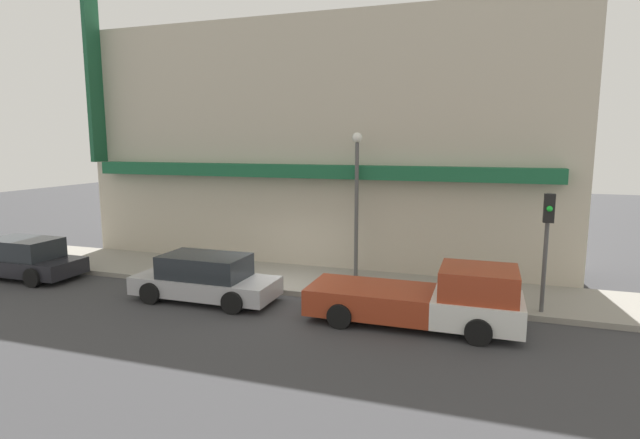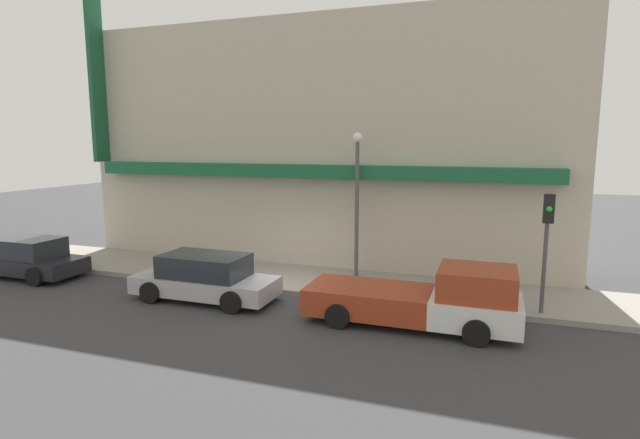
% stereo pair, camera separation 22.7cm
% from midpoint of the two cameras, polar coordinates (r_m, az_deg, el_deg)
% --- Properties ---
extents(ground_plane, '(80.00, 80.00, 0.00)m').
position_cam_midpoint_polar(ground_plane, '(16.88, -6.11, -8.46)').
color(ground_plane, '#38383A').
extents(sidewalk, '(36.00, 3.39, 0.18)m').
position_cam_midpoint_polar(sidewalk, '(18.34, -3.89, -6.73)').
color(sidewalk, gray).
rests_on(sidewalk, ground).
extents(building, '(19.80, 3.80, 11.39)m').
position_cam_midpoint_polar(building, '(20.65, -0.67, 8.44)').
color(building, '#BCB29E').
rests_on(building, ground).
extents(pickup_truck, '(5.79, 2.19, 1.73)m').
position_cam_midpoint_polar(pickup_truck, '(14.11, 11.70, -8.85)').
color(pickup_truck, white).
rests_on(pickup_truck, ground).
extents(parked_car, '(4.64, 1.98, 1.48)m').
position_cam_midpoint_polar(parked_car, '(16.40, -13.36, -6.55)').
color(parked_car, '#ADADB2').
rests_on(parked_car, ground).
extents(background_car, '(4.40, 1.98, 1.48)m').
position_cam_midpoint_polar(background_car, '(21.66, -31.00, -3.86)').
color(background_car, black).
rests_on(background_car, ground).
extents(fire_hydrant, '(0.17, 0.17, 0.67)m').
position_cam_midpoint_polar(fire_hydrant, '(18.01, -8.44, -5.71)').
color(fire_hydrant, red).
rests_on(fire_hydrant, sidewalk).
extents(street_lamp, '(0.36, 0.36, 5.17)m').
position_cam_midpoint_polar(street_lamp, '(17.82, 3.85, 3.77)').
color(street_lamp, '#4C4C4C').
rests_on(street_lamp, sidewalk).
extents(traffic_light, '(0.28, 0.42, 3.42)m').
position_cam_midpoint_polar(traffic_light, '(15.24, 24.14, -1.23)').
color(traffic_light, '#4C4C4C').
rests_on(traffic_light, sidewalk).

